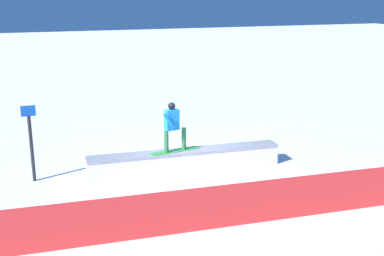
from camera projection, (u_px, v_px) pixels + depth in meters
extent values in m
plane|color=white|center=(185.00, 170.00, 14.74)|extent=(120.00, 120.00, 0.00)
cube|color=white|center=(185.00, 161.00, 14.65)|extent=(5.97, 1.06, 0.61)
cube|color=white|center=(185.00, 166.00, 14.70)|extent=(5.98, 1.07, 0.15)
cube|color=#9699A0|center=(185.00, 151.00, 14.57)|extent=(5.98, 1.12, 0.04)
cube|color=green|center=(175.00, 151.00, 14.48)|extent=(1.58, 0.50, 0.01)
cylinder|color=#317844|center=(166.00, 141.00, 14.24)|extent=(0.16, 0.16, 0.68)
cylinder|color=#317844|center=(184.00, 139.00, 14.52)|extent=(0.16, 0.16, 0.68)
cube|color=#1A88E2|center=(172.00, 120.00, 14.16)|extent=(0.43, 0.29, 0.61)
sphere|color=black|center=(172.00, 106.00, 14.05)|extent=(0.22, 0.22, 0.22)
cylinder|color=#1A88E2|center=(169.00, 121.00, 13.93)|extent=(0.39, 0.14, 0.51)
cylinder|color=#1A88E2|center=(172.00, 117.00, 14.34)|extent=(0.22, 0.12, 0.56)
cube|color=red|center=(242.00, 204.00, 11.13)|extent=(12.71, 1.15, 1.04)
cylinder|color=#262628|center=(32.00, 149.00, 13.66)|extent=(0.10, 0.10, 1.94)
cube|color=blue|center=(28.00, 111.00, 13.36)|extent=(0.40, 0.04, 0.30)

